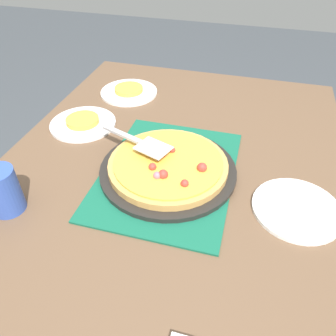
{
  "coord_description": "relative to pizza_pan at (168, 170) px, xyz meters",
  "views": [
    {
      "loc": [
        0.69,
        0.19,
        1.36
      ],
      "look_at": [
        0.0,
        0.0,
        0.77
      ],
      "focal_mm": 35.67,
      "sensor_mm": 36.0,
      "label": 1
    }
  ],
  "objects": [
    {
      "name": "pizza_server",
      "position": [
        -0.03,
        -0.09,
        0.05
      ],
      "size": [
        0.12,
        0.23,
        0.01
      ],
      "color": "silver",
      "rests_on": "pizza"
    },
    {
      "name": "plate_far_right",
      "position": [
        -0.43,
        -0.28,
        -0.01
      ],
      "size": [
        0.22,
        0.22,
        0.01
      ],
      "primitive_type": "cylinder",
      "color": "white",
      "rests_on": "dining_table"
    },
    {
      "name": "plate_side",
      "position": [
        0.05,
        0.35,
        -0.01
      ],
      "size": [
        0.22,
        0.22,
        0.01
      ],
      "primitive_type": "cylinder",
      "color": "white",
      "rests_on": "dining_table"
    },
    {
      "name": "dining_table",
      "position": [
        0.0,
        0.0,
        -0.12
      ],
      "size": [
        1.4,
        1.0,
        0.75
      ],
      "color": "brown",
      "rests_on": "ground_plane"
    },
    {
      "name": "plate_near_left",
      "position": [
        -0.17,
        -0.35,
        -0.01
      ],
      "size": [
        0.22,
        0.22,
        0.01
      ],
      "primitive_type": "cylinder",
      "color": "white",
      "rests_on": "dining_table"
    },
    {
      "name": "served_slice_right",
      "position": [
        -0.43,
        -0.28,
        0.01
      ],
      "size": [
        0.11,
        0.11,
        0.02
      ],
      "primitive_type": "cylinder",
      "color": "gold",
      "rests_on": "plate_far_right"
    },
    {
      "name": "served_slice_left",
      "position": [
        -0.17,
        -0.35,
        0.01
      ],
      "size": [
        0.11,
        0.11,
        0.02
      ],
      "primitive_type": "cylinder",
      "color": "gold",
      "rests_on": "plate_near_left"
    },
    {
      "name": "cup_far",
      "position": [
        0.23,
        -0.35,
        0.05
      ],
      "size": [
        0.08,
        0.08,
        0.12
      ],
      "primitive_type": "cylinder",
      "color": "#3351AD",
      "rests_on": "dining_table"
    },
    {
      "name": "pizza",
      "position": [
        0.0,
        0.0,
        0.02
      ],
      "size": [
        0.33,
        0.33,
        0.05
      ],
      "color": "tan",
      "rests_on": "pizza_pan"
    },
    {
      "name": "ground_plane",
      "position": [
        0.0,
        0.0,
        -0.76
      ],
      "size": [
        8.0,
        8.0,
        0.0
      ],
      "primitive_type": "plane",
      "color": "#3D4247"
    },
    {
      "name": "pizza_pan",
      "position": [
        0.0,
        0.0,
        0.0
      ],
      "size": [
        0.38,
        0.38,
        0.01
      ],
      "primitive_type": "cylinder",
      "color": "black",
      "rests_on": "placemat"
    },
    {
      "name": "placemat",
      "position": [
        0.0,
        0.0,
        -0.01
      ],
      "size": [
        0.48,
        0.36,
        0.01
      ],
      "primitive_type": "cube",
      "color": "#145B42",
      "rests_on": "dining_table"
    }
  ]
}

